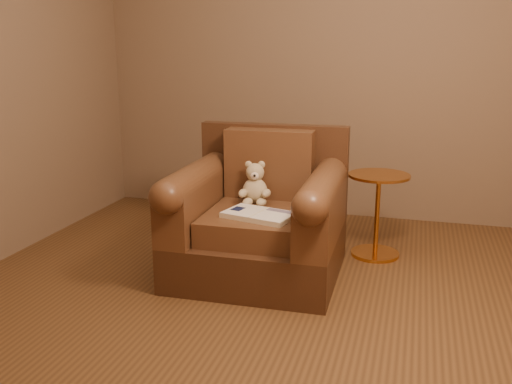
# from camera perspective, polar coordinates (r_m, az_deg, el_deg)

# --- Properties ---
(floor) EXTENTS (4.00, 4.00, 0.00)m
(floor) POSITION_cam_1_polar(r_m,az_deg,el_deg) (3.30, 1.41, -11.71)
(floor) COLOR brown
(floor) RESTS_ON ground
(armchair) EXTENTS (1.05, 1.00, 0.93)m
(armchair) POSITION_cam_1_polar(r_m,az_deg,el_deg) (3.71, 0.40, -2.75)
(armchair) COLOR #422616
(armchair) RESTS_ON floor
(teddy_bear) EXTENTS (0.20, 0.24, 0.28)m
(teddy_bear) POSITION_cam_1_polar(r_m,az_deg,el_deg) (3.75, -0.11, 0.48)
(teddy_bear) COLOR #C2AF88
(teddy_bear) RESTS_ON armchair
(guidebook) EXTENTS (0.46, 0.34, 0.03)m
(guidebook) POSITION_cam_1_polar(r_m,az_deg,el_deg) (3.46, 0.30, -2.29)
(guidebook) COLOR beige
(guidebook) RESTS_ON armchair
(side_table) EXTENTS (0.42, 0.42, 0.59)m
(side_table) POSITION_cam_1_polar(r_m,az_deg,el_deg) (4.09, 12.03, -2.00)
(side_table) COLOR #D68B3A
(side_table) RESTS_ON floor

